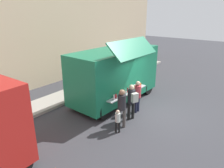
% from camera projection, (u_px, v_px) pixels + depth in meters
% --- Properties ---
extents(ground_plane, '(60.00, 60.00, 0.00)m').
position_uv_depth(ground_plane, '(154.00, 112.00, 10.64)').
color(ground_plane, '#38383D').
extents(curb_strip, '(28.00, 1.60, 0.15)m').
position_uv_depth(curb_strip, '(27.00, 111.00, 10.53)').
color(curb_strip, '#9E998E').
rests_on(curb_strip, ground).
extents(food_truck_main, '(5.54, 3.14, 3.64)m').
position_uv_depth(food_truck_main, '(115.00, 74.00, 11.50)').
color(food_truck_main, '#18774F').
rests_on(food_truck_main, ground).
extents(trash_bin, '(0.60, 0.60, 0.94)m').
position_uv_depth(trash_bin, '(118.00, 72.00, 15.83)').
color(trash_bin, '#2D5F3A').
rests_on(trash_bin, ground).
extents(customer_front_ordering, '(0.54, 0.34, 1.65)m').
position_uv_depth(customer_front_ordering, '(137.00, 94.00, 10.32)').
color(customer_front_ordering, '#1E2239').
rests_on(customer_front_ordering, ground).
extents(customer_mid_with_backpack, '(0.46, 0.57, 1.74)m').
position_uv_depth(customer_mid_with_backpack, '(132.00, 99.00, 9.56)').
color(customer_mid_with_backpack, black).
rests_on(customer_mid_with_backpack, ground).
extents(customer_rear_waiting, '(0.36, 0.36, 1.78)m').
position_uv_depth(customer_rear_waiting, '(122.00, 105.00, 8.92)').
color(customer_rear_waiting, '#4F4845').
rests_on(customer_rear_waiting, ground).
extents(child_near_queue, '(0.22, 0.22, 1.06)m').
position_uv_depth(child_near_queue, '(118.00, 119.00, 8.64)').
color(child_near_queue, black).
rests_on(child_near_queue, ground).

